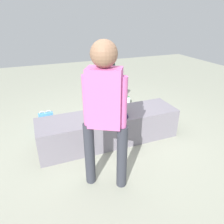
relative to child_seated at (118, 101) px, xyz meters
name	(u,v)px	position (x,y,z in m)	size (l,w,h in m)	color
ground_plane	(110,140)	(-0.12, 0.03, -0.69)	(12.00, 12.00, 0.00)	#999C89
concrete_ledge	(109,128)	(-0.12, 0.03, -0.45)	(2.16, 0.57, 0.47)	slate
child_seated	(118,101)	(0.00, 0.00, 0.00)	(0.28, 0.34, 0.48)	#29214A
adult_standing	(105,108)	(-0.48, -0.80, 0.31)	(0.44, 0.34, 1.65)	#30323B
cake_plate	(100,117)	(-0.30, -0.05, -0.19)	(0.22, 0.22, 0.07)	yellow
gift_bag	(46,120)	(-1.00, 0.88, -0.55)	(0.25, 0.08, 0.31)	#4C99E0
railing_post	(112,94)	(0.36, 1.12, -0.33)	(0.36, 0.36, 0.98)	black
water_bottle_near_gift	(128,101)	(0.80, 1.26, -0.60)	(0.08, 0.08, 0.18)	silver
water_bottle_far_side	(93,106)	(-0.04, 1.21, -0.58)	(0.07, 0.07, 0.24)	silver
party_cup_red	(63,128)	(-0.76, 0.59, -0.63)	(0.07, 0.07, 0.11)	red
handbag_black_leather	(146,113)	(0.81, 0.48, -0.56)	(0.31, 0.12, 0.34)	black
handbag_brown_canvas	(95,122)	(-0.21, 0.50, -0.55)	(0.34, 0.11, 0.37)	brown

